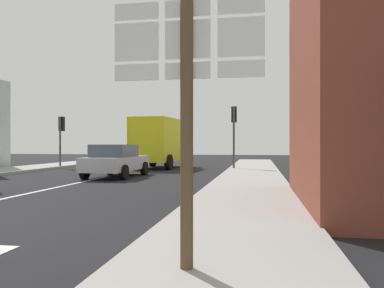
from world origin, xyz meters
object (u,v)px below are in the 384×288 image
object	(u,v)px
delivery_truck	(159,142)
traffic_light_far_right	(234,123)
route_sign_post	(187,96)
sedan_far	(116,160)
traffic_light_far_left	(61,130)

from	to	relation	value
delivery_truck	traffic_light_far_right	world-z (taller)	traffic_light_far_right
delivery_truck	route_sign_post	world-z (taller)	route_sign_post
sedan_far	traffic_light_far_left	size ratio (longest dim) A/B	1.32
delivery_truck	traffic_light_far_left	world-z (taller)	traffic_light_far_left
traffic_light_far_right	sedan_far	bearing A→B (deg)	-131.80
sedan_far	route_sign_post	distance (m)	13.77
traffic_light_far_left	traffic_light_far_right	xyz separation A→B (m)	(10.82, -0.42, 0.31)
delivery_truck	route_sign_post	bearing A→B (deg)	-74.51
route_sign_post	traffic_light_far_left	distance (m)	21.74
traffic_light_far_right	delivery_truck	bearing A→B (deg)	166.22
route_sign_post	traffic_light_far_right	xyz separation A→B (m)	(-0.63, 18.06, 0.69)
delivery_truck	route_sign_post	distance (m)	19.94
sedan_far	traffic_light_far_left	xyz separation A→B (m)	(-5.87, 5.96, 1.62)
route_sign_post	traffic_light_far_left	bearing A→B (deg)	121.78
traffic_light_far_left	traffic_light_far_right	distance (m)	10.83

